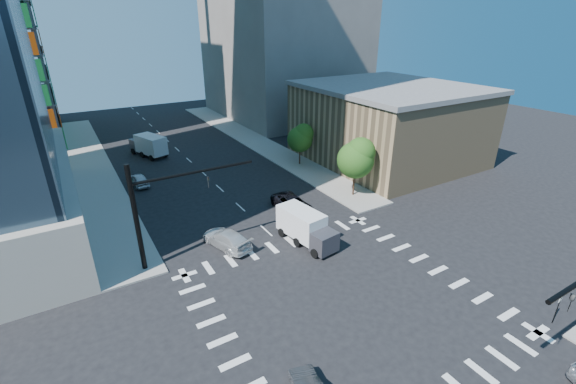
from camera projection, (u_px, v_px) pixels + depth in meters
ground at (343, 301)px, 27.99m from camera, size 160.00×160.00×0.00m
road_markings at (343, 301)px, 27.98m from camera, size 20.00×20.00×0.01m
sidewalk_ne at (254, 140)px, 65.13m from camera, size 5.00×60.00×0.15m
sidewalk_nw at (92, 167)px, 53.39m from camera, size 5.00×60.00×0.15m
commercial_building at (387, 123)px, 54.77m from camera, size 20.50×22.50×10.60m
bg_building_ne at (283, 45)px, 77.98m from camera, size 24.00×30.00×28.00m
signal_mast_nw at (154, 205)px, 30.05m from camera, size 10.20×0.40×9.00m
tree_south at (357, 158)px, 42.88m from camera, size 4.16×4.16×6.82m
tree_north at (301, 137)px, 52.70m from camera, size 3.54×3.52×5.78m
no_parking_sign at (558, 307)px, 25.40m from camera, size 0.30×0.06×2.20m
car_nb_far at (292, 204)px, 40.99m from camera, size 2.64×5.71×1.59m
car_sb_near at (227, 239)px, 34.46m from camera, size 3.55×5.77×1.56m
car_sb_mid at (139, 180)px, 47.34m from camera, size 2.00×4.46×1.49m
box_truck_near at (308, 231)px, 34.72m from camera, size 3.20×5.98×2.99m
box_truck_far at (148, 146)px, 57.58m from camera, size 4.52×6.61×3.19m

